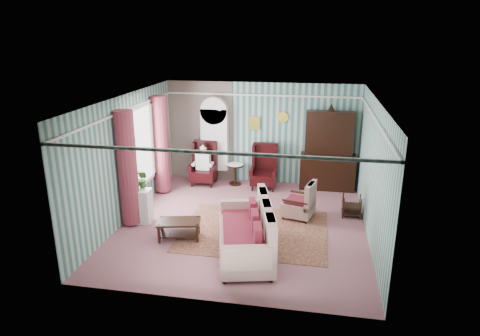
% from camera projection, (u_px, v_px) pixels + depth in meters
% --- Properties ---
extents(floor, '(6.00, 6.00, 0.00)m').
position_uv_depth(floor, '(244.00, 224.00, 9.88)').
color(floor, '#864D51').
rests_on(floor, ground).
extents(room_shell, '(5.53, 6.02, 2.91)m').
position_uv_depth(room_shell, '(218.00, 137.00, 9.54)').
color(room_shell, '#396867').
rests_on(room_shell, ground).
extents(bookcase, '(0.80, 0.28, 2.24)m').
position_uv_depth(bookcase, '(215.00, 144.00, 12.43)').
color(bookcase, white).
rests_on(bookcase, floor).
extents(dresser_hutch, '(1.50, 0.56, 2.36)m').
position_uv_depth(dresser_hutch, '(329.00, 148.00, 11.74)').
color(dresser_hutch, black).
rests_on(dresser_hutch, floor).
extents(wingback_left, '(0.76, 0.80, 1.25)m').
position_uv_depth(wingback_left, '(203.00, 164.00, 12.26)').
color(wingback_left, black).
rests_on(wingback_left, floor).
extents(wingback_right, '(0.76, 0.80, 1.25)m').
position_uv_depth(wingback_right, '(264.00, 167.00, 11.96)').
color(wingback_right, black).
rests_on(wingback_right, floor).
extents(seated_woman, '(0.44, 0.40, 1.18)m').
position_uv_depth(seated_woman, '(203.00, 165.00, 12.27)').
color(seated_woman, white).
rests_on(seated_woman, floor).
extents(round_side_table, '(0.50, 0.50, 0.60)m').
position_uv_depth(round_side_table, '(235.00, 174.00, 12.35)').
color(round_side_table, black).
rests_on(round_side_table, floor).
extents(nest_table, '(0.45, 0.38, 0.54)m').
position_uv_depth(nest_table, '(352.00, 206.00, 10.22)').
color(nest_table, black).
rests_on(nest_table, floor).
extents(plant_stand, '(0.55, 0.35, 0.80)m').
position_uv_depth(plant_stand, '(139.00, 206.00, 9.89)').
color(plant_stand, silver).
rests_on(plant_stand, floor).
extents(rug, '(3.20, 2.60, 0.01)m').
position_uv_depth(rug, '(254.00, 231.00, 9.55)').
color(rug, '#511B1B').
rests_on(rug, floor).
extents(sofa, '(1.40, 2.40, 1.07)m').
position_uv_depth(sofa, '(245.00, 230.00, 8.37)').
color(sofa, beige).
rests_on(sofa, floor).
extents(floral_armchair, '(1.01, 0.94, 1.02)m').
position_uv_depth(floral_armchair, '(299.00, 197.00, 10.09)').
color(floral_armchair, beige).
rests_on(floral_armchair, floor).
extents(coffee_table, '(1.00, 0.69, 0.42)m').
position_uv_depth(coffee_table, '(179.00, 230.00, 9.14)').
color(coffee_table, black).
rests_on(coffee_table, floor).
extents(potted_plant_a, '(0.39, 0.34, 0.40)m').
position_uv_depth(potted_plant_a, '(134.00, 182.00, 9.67)').
color(potted_plant_a, '#184A17').
rests_on(potted_plant_a, plant_stand).
extents(potted_plant_b, '(0.29, 0.26, 0.42)m').
position_uv_depth(potted_plant_b, '(143.00, 179.00, 9.80)').
color(potted_plant_b, '#225119').
rests_on(potted_plant_b, plant_stand).
extents(potted_plant_c, '(0.26, 0.26, 0.43)m').
position_uv_depth(potted_plant_c, '(135.00, 179.00, 9.80)').
color(potted_plant_c, '#1C5920').
rests_on(potted_plant_c, plant_stand).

